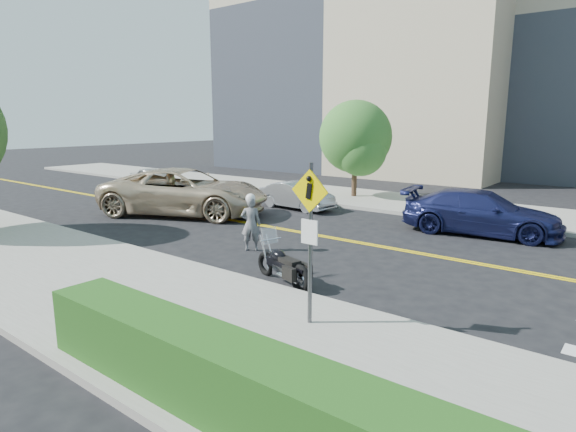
# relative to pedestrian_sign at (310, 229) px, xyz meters

# --- Properties ---
(ground_plane) EXTENTS (120.00, 120.00, 0.00)m
(ground_plane) POSITION_rel_pedestrian_sign_xyz_m (-4.20, 6.31, -1.96)
(ground_plane) COLOR black
(ground_plane) RESTS_ON ground
(sidewalk_near) EXTENTS (60.00, 5.00, 0.15)m
(sidewalk_near) POSITION_rel_pedestrian_sign_xyz_m (-4.20, -1.19, -1.89)
(sidewalk_near) COLOR #9E9B91
(sidewalk_near) RESTS_ON ground_plane
(sidewalk_far) EXTENTS (60.00, 5.00, 0.15)m
(sidewalk_far) POSITION_rel_pedestrian_sign_xyz_m (-4.20, 13.81, -1.89)
(sidewalk_far) COLOR #9E9B91
(sidewalk_far) RESTS_ON ground_plane
(building_left) EXTENTS (22.00, 14.00, 25.00)m
(building_left) POSITION_rel_pedestrian_sign_xyz_m (-14.20, 28.31, 10.54)
(building_left) COLOR tan
(building_left) RESTS_ON ground_plane
(hedge) EXTENTS (9.00, 0.90, 1.00)m
(hedge) POSITION_rel_pedestrian_sign_xyz_m (1.80, -2.99, -1.31)
(hedge) COLOR #235619
(hedge) RESTS_ON sidewalk_near
(pedestrian_sign) EXTENTS (0.78, 0.08, 3.00)m
(pedestrian_sign) POSITION_rel_pedestrian_sign_xyz_m (0.00, 0.00, 0.00)
(pedestrian_sign) COLOR #4C4C51
(pedestrian_sign) RESTS_ON sidewalk_near
(motorcyclist) EXTENTS (0.71, 0.67, 1.74)m
(motorcyclist) POSITION_rel_pedestrian_sign_xyz_m (-4.66, 3.50, -1.09)
(motorcyclist) COLOR #AFAEB3
(motorcyclist) RESTS_ON ground
(motorcycle) EXTENTS (2.17, 1.21, 1.26)m
(motorcycle) POSITION_rel_pedestrian_sign_xyz_m (-2.05, 1.78, -1.33)
(motorcycle) COLOR black
(motorcycle) RESTS_ON ground
(suv) EXTENTS (7.58, 5.76, 1.91)m
(suv) POSITION_rel_pedestrian_sign_xyz_m (-10.64, 5.99, -1.00)
(suv) COLOR beige
(suv) RESTS_ON ground
(parked_car_white) EXTENTS (3.94, 1.92, 1.29)m
(parked_car_white) POSITION_rel_pedestrian_sign_xyz_m (-17.18, 9.39, -1.31)
(parked_car_white) COLOR silver
(parked_car_white) RESTS_ON ground
(parked_car_silver) EXTENTS (3.67, 1.53, 1.18)m
(parked_car_silver) POSITION_rel_pedestrian_sign_xyz_m (-7.77, 9.88, -1.37)
(parked_car_silver) COLOR #A4A7AB
(parked_car_silver) RESTS_ON ground
(parked_car_blue) EXTENTS (5.46, 2.82, 1.51)m
(parked_car_blue) POSITION_rel_pedestrian_sign_xyz_m (0.12, 9.96, -1.20)
(parked_car_blue) COLOR navy
(parked_car_blue) RESTS_ON ground
(tree_far_a) EXTENTS (3.54, 3.54, 4.84)m
(tree_far_a) POSITION_rel_pedestrian_sign_xyz_m (-7.16, 13.81, 1.10)
(tree_far_a) COLOR #382619
(tree_far_a) RESTS_ON ground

